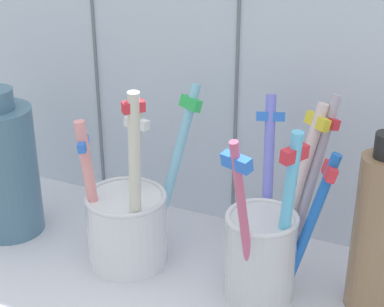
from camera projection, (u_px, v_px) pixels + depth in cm
name	position (u px, v px, depth cm)	size (l,w,h in cm)	color
counter_slab	(191.00, 285.00, 60.14)	(64.00, 22.00, 2.00)	silver
tile_wall_back	(242.00, 31.00, 60.89)	(64.00, 2.20, 45.00)	silver
toothbrush_cup_left	(129.00, 219.00, 60.49)	(8.96, 11.16, 18.53)	white
toothbrush_cup_right	(267.00, 242.00, 55.30)	(9.09, 12.91, 18.00)	silver
ceramic_vase	(6.00, 167.00, 64.59)	(6.78, 6.78, 15.50)	slate
soap_bottle	(376.00, 231.00, 52.89)	(3.83, 3.83, 16.27)	#916E4E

